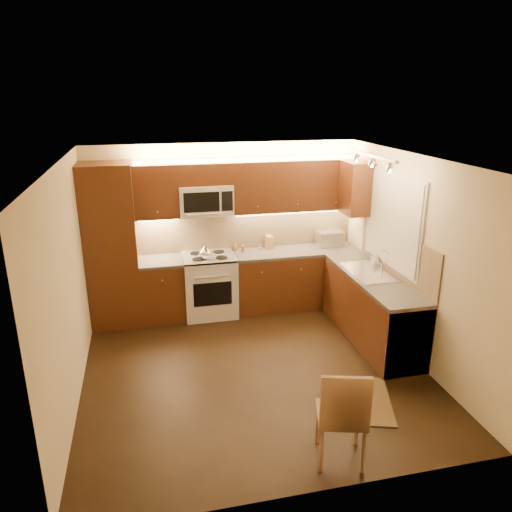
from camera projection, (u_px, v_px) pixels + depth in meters
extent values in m
cube|color=black|center=(254.00, 368.00, 5.94)|extent=(4.00, 4.00, 0.01)
cube|color=beige|center=(254.00, 161.00, 5.15)|extent=(4.00, 4.00, 0.01)
cube|color=beige|center=(225.00, 227.00, 7.39)|extent=(4.00, 0.01, 2.50)
cube|color=beige|center=(313.00, 362.00, 3.70)|extent=(4.00, 0.01, 2.50)
cube|color=beige|center=(68.00, 287.00, 5.12)|extent=(0.01, 4.00, 2.50)
cube|color=beige|center=(414.00, 259.00, 5.97)|extent=(0.01, 4.00, 2.50)
cube|color=#47260F|center=(111.00, 246.00, 6.80)|extent=(0.70, 0.60, 2.30)
cube|color=#47260F|center=(163.00, 290.00, 7.17)|extent=(0.62, 0.60, 0.86)
cube|color=#363331|center=(161.00, 261.00, 7.02)|extent=(0.62, 0.60, 0.04)
cube|color=#47260F|center=(295.00, 279.00, 7.60)|extent=(1.92, 0.60, 0.86)
cube|color=#363331|center=(296.00, 251.00, 7.45)|extent=(1.92, 0.60, 0.04)
cube|color=#47260F|center=(371.00, 309.00, 6.54)|extent=(0.60, 2.00, 0.86)
cube|color=#363331|center=(374.00, 278.00, 6.40)|extent=(0.60, 2.00, 0.04)
cube|color=silver|center=(397.00, 333.00, 5.89)|extent=(0.58, 0.60, 0.84)
cube|color=tan|center=(248.00, 229.00, 7.47)|extent=(3.30, 0.02, 0.60)
cube|color=tan|center=(397.00, 253.00, 6.35)|extent=(0.02, 2.00, 0.60)
cube|color=#47260F|center=(156.00, 191.00, 6.82)|extent=(0.62, 0.35, 0.75)
cube|color=#47260F|center=(295.00, 185.00, 7.25)|extent=(1.92, 0.35, 0.75)
cube|color=#47260F|center=(205.00, 173.00, 6.90)|extent=(0.76, 0.35, 0.31)
cube|color=#47260F|center=(356.00, 188.00, 7.03)|extent=(0.35, 0.50, 0.75)
cube|color=silver|center=(393.00, 220.00, 6.36)|extent=(0.03, 1.44, 1.24)
cube|color=silver|center=(392.00, 220.00, 6.36)|extent=(0.02, 1.36, 1.16)
cube|color=silver|center=(373.00, 156.00, 5.86)|extent=(0.04, 1.20, 0.03)
cube|color=silver|center=(329.00, 238.00, 7.64)|extent=(0.41, 0.32, 0.23)
cube|color=#8D623F|center=(269.00, 242.00, 7.51)|extent=(0.12, 0.16, 0.20)
cylinder|color=silver|center=(260.00, 247.00, 7.45)|extent=(0.06, 0.06, 0.10)
cylinder|color=olive|center=(235.00, 247.00, 7.42)|extent=(0.06, 0.06, 0.10)
cylinder|color=silver|center=(235.00, 246.00, 7.46)|extent=(0.05, 0.05, 0.10)
cylinder|color=olive|center=(243.00, 248.00, 7.36)|extent=(0.06, 0.06, 0.10)
imported|color=#B0AFB4|center=(375.00, 259.00, 6.79)|extent=(0.10, 0.10, 0.18)
cube|color=black|center=(362.00, 400.00, 5.32)|extent=(0.83, 1.03, 0.01)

